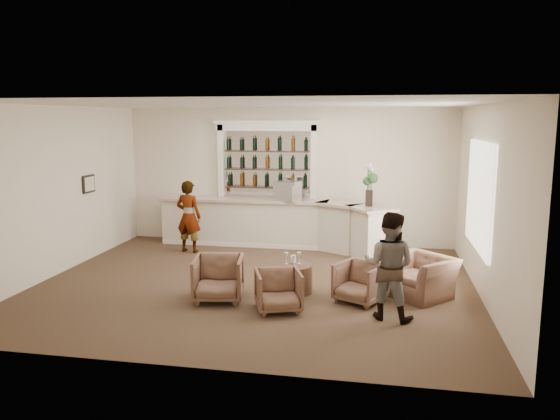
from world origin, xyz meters
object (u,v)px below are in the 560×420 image
Objects in this scene: armchair_left at (218,278)px; armchair_far at (419,276)px; bar_counter at (277,223)px; armchair_center at (279,291)px; flower_vase at (370,182)px; armchair_right at (360,282)px; cocktail_table at (293,278)px; espresso_machine at (288,191)px; sommelier at (189,216)px; guest at (389,266)px.

armchair_left is 0.77× the size of armchair_far.
armchair_left is at bearing -93.56° from bar_counter.
flower_vase reaches higher than armchair_center.
bar_counter reaches higher than armchair_far.
flower_vase reaches higher than armchair_right.
cocktail_table is 0.84× the size of armchair_left.
bar_counter is 0.84m from espresso_machine.
sommelier is at bearing -155.88° from bar_counter.
sommelier is 4.16m from flower_vase.
flower_vase is at bearing 153.79° from armchair_far.
cocktail_table is 2.01m from guest.
armchair_right reaches higher than armchair_center.
bar_counter reaches higher than cocktail_table.
armchair_far is at bearing 3.92° from armchair_left.
sommelier reaches higher than armchair_far.
cocktail_table is at bearing -130.85° from armchair_far.
guest is 2.88m from armchair_left.
armchair_left is 4.07m from espresso_machine.
cocktail_table is 1.35m from armchair_left.
guest is 2.24× the size of armchair_right.
bar_counter is 3.99m from armchair_left.
espresso_machine is (-2.85, 3.06, 1.02)m from armchair_far.
espresso_machine is 1.97m from flower_vase.
cocktail_table is 0.64× the size of armchair_far.
guest reaches higher than armchair_right.
espresso_machine reaches higher than armchair_far.
bar_counter is 6.86× the size of armchair_left.
armchair_center is (1.10, -0.31, -0.05)m from armchair_left.
armchair_left is (-2.82, 0.33, -0.46)m from guest.
cocktail_table is 0.97× the size of armchair_center.
armchair_left is at bearing -144.37° from armchair_right.
bar_counter is 7.68× the size of armchair_right.
armchair_right is (2.12, -3.63, -0.24)m from bar_counter.
armchair_center is (2.76, -3.43, -0.50)m from sommelier.
bar_counter is 4.41m from armchair_far.
armchair_left is at bearing 8.56° from guest.
guest is at bearing -20.27° from armchair_center.
armchair_far is at bearing -70.11° from flower_vase.
flower_vase is (1.90, -0.44, 0.30)m from espresso_machine.
bar_counter is 10.98× the size of espresso_machine.
espresso_machine is at bearing 144.89° from armchair_right.
espresso_machine is (-0.59, 4.22, 1.04)m from armchair_center.
bar_counter is at bearing -43.80° from guest.
guest reaches higher than bar_counter.
flower_vase is at bearing -165.97° from sommelier.
armchair_center is at bearing -26.21° from armchair_left.
sommelier is 1.53× the size of armchair_far.
sommelier is 5.52m from armchair_far.
cocktail_table is at bearing -55.50° from espresso_machine.
flower_vase is at bearing 116.63° from armchair_right.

